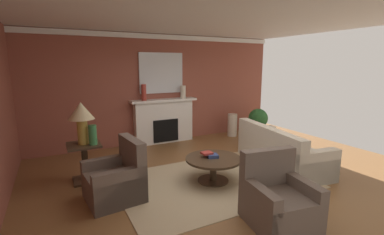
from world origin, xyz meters
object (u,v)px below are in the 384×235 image
(potted_plant, at_px, (258,120))
(vase_tall_corner, at_px, (232,125))
(fireplace, at_px, (164,122))
(vase_mantel_left, at_px, (144,92))
(sofa, at_px, (280,152))
(vase_on_side_table, at_px, (93,135))
(armchair_near_window, at_px, (116,181))
(table_lamp, at_px, (81,115))
(coffee_table, at_px, (213,164))
(vase_mantel_right, at_px, (183,92))
(side_table, at_px, (85,160))
(mantel_mirror, at_px, (161,73))
(armchair_facing_fireplace, at_px, (278,202))

(potted_plant, bearing_deg, vase_tall_corner, 144.46)
(fireplace, bearing_deg, vase_mantel_left, -174.86)
(fireplace, xyz_separation_m, sofa, (1.48, -2.77, -0.26))
(sofa, height_order, vase_on_side_table, vase_on_side_table)
(armchair_near_window, relative_size, vase_on_side_table, 2.71)
(table_lamp, height_order, vase_tall_corner, table_lamp)
(coffee_table, height_order, potted_plant, potted_plant)
(coffee_table, relative_size, vase_mantel_right, 2.94)
(fireplace, relative_size, vase_mantel_left, 4.36)
(vase_on_side_table, bearing_deg, vase_mantel_right, 34.17)
(sofa, height_order, vase_tall_corner, sofa)
(side_table, distance_m, vase_mantel_left, 2.53)
(mantel_mirror, distance_m, table_lamp, 2.93)
(armchair_facing_fireplace, relative_size, potted_plant, 1.14)
(sofa, distance_m, vase_tall_corner, 2.54)
(armchair_facing_fireplace, height_order, table_lamp, table_lamp)
(coffee_table, bearing_deg, vase_mantel_left, 98.14)
(armchair_facing_fireplace, distance_m, vase_on_side_table, 3.22)
(armchair_facing_fireplace, bearing_deg, mantel_mirror, 88.86)
(armchair_near_window, bearing_deg, potted_plant, 23.12)
(table_lamp, bearing_deg, mantel_mirror, 39.52)
(coffee_table, height_order, table_lamp, table_lamp)
(coffee_table, relative_size, vase_on_side_table, 2.85)
(sofa, xyz_separation_m, coffee_table, (-1.63, -0.02, 0.04))
(mantel_mirror, bearing_deg, armchair_facing_fireplace, -91.14)
(table_lamp, xyz_separation_m, vase_mantel_left, (1.65, 1.65, 0.17))
(sofa, bearing_deg, side_table, 163.71)
(side_table, relative_size, potted_plant, 0.84)
(mantel_mirror, bearing_deg, table_lamp, -140.48)
(fireplace, xyz_separation_m, mantel_mirror, (0.00, 0.12, 1.30))
(table_lamp, bearing_deg, vase_mantel_left, 44.91)
(table_lamp, height_order, vase_mantel_right, vase_mantel_right)
(side_table, xyz_separation_m, vase_mantel_right, (2.75, 1.65, 0.96))
(sofa, xyz_separation_m, potted_plant, (1.16, 2.04, 0.19))
(side_table, height_order, vase_on_side_table, vase_on_side_table)
(fireplace, xyz_separation_m, side_table, (-2.20, -1.70, -0.16))
(coffee_table, relative_size, potted_plant, 1.20)
(vase_mantel_left, bearing_deg, armchair_facing_fireplace, -83.80)
(vase_mantel_left, bearing_deg, coffee_table, -81.86)
(sofa, height_order, potted_plant, sofa)
(coffee_table, xyz_separation_m, vase_on_side_table, (-1.89, 0.97, 0.54))
(vase_mantel_left, bearing_deg, potted_plant, -12.01)
(sofa, relative_size, side_table, 3.16)
(armchair_facing_fireplace, bearing_deg, side_table, 129.04)
(sofa, height_order, table_lamp, table_lamp)
(armchair_facing_fireplace, bearing_deg, fireplace, 88.83)
(fireplace, distance_m, armchair_facing_fireplace, 4.31)
(vase_tall_corner, bearing_deg, sofa, -102.85)
(side_table, height_order, potted_plant, potted_plant)
(vase_mantel_left, relative_size, potted_plant, 0.50)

